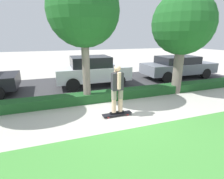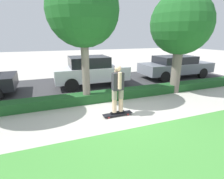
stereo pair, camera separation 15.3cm
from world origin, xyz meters
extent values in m
plane|color=#BCB7AD|center=(0.00, 0.00, 0.00)|extent=(60.00, 60.00, 0.00)
cube|color=#47933D|center=(0.00, -3.00, 0.01)|extent=(18.61, 4.00, 0.01)
cube|color=#38383A|center=(0.00, 4.20, 0.00)|extent=(18.61, 5.00, 0.01)
cube|color=#1E5123|center=(0.00, 1.60, 0.19)|extent=(18.61, 0.60, 0.38)
cube|color=black|center=(-0.06, -0.03, 0.07)|extent=(1.04, 0.24, 0.02)
cylinder|color=red|center=(0.29, -0.12, 0.03)|extent=(0.06, 0.04, 0.06)
cylinder|color=red|center=(0.29, 0.06, 0.03)|extent=(0.06, 0.04, 0.06)
cylinder|color=red|center=(-0.41, -0.12, 0.03)|extent=(0.06, 0.04, 0.06)
cylinder|color=red|center=(-0.41, 0.06, 0.03)|extent=(0.06, 0.04, 0.06)
cube|color=black|center=(-0.18, -0.03, 0.12)|extent=(0.26, 0.09, 0.07)
cylinder|color=beige|center=(-0.18, -0.03, 0.54)|extent=(0.15, 0.15, 0.78)
cylinder|color=gray|center=(-0.18, -0.03, 0.78)|extent=(0.17, 0.17, 0.31)
cube|color=black|center=(0.06, -0.03, 0.12)|extent=(0.26, 0.09, 0.07)
cylinder|color=beige|center=(0.06, -0.03, 0.54)|extent=(0.15, 0.15, 0.78)
cylinder|color=gray|center=(0.06, -0.03, 0.78)|extent=(0.17, 0.17, 0.31)
cube|color=#333338|center=(-0.06, -0.03, 1.22)|extent=(0.37, 0.20, 0.57)
cylinder|color=beige|center=(-0.06, -0.19, 1.28)|extent=(0.12, 0.12, 0.54)
cylinder|color=beige|center=(-0.06, 0.12, 1.28)|extent=(0.12, 0.12, 0.54)
sphere|color=beige|center=(-0.06, -0.03, 1.65)|extent=(0.22, 0.22, 0.22)
cylinder|color=#70665B|center=(-0.77, 1.52, 1.39)|extent=(0.30, 0.30, 2.79)
sphere|color=#1E5B23|center=(-0.77, 1.52, 3.50)|extent=(2.59, 2.59, 2.59)
cylinder|color=#70665B|center=(3.56, 1.47, 1.21)|extent=(0.44, 0.44, 2.42)
sphere|color=#1E5B23|center=(3.56, 1.47, 3.16)|extent=(2.70, 2.70, 2.70)
cylinder|color=black|center=(-4.34, 4.96, 0.30)|extent=(0.61, 0.23, 0.61)
cube|color=silver|center=(0.09, 4.11, 0.70)|extent=(3.94, 1.90, 0.71)
cube|color=black|center=(-0.03, 4.11, 1.32)|extent=(2.06, 1.65, 0.54)
cylinder|color=black|center=(1.30, 3.26, 0.34)|extent=(0.68, 0.22, 0.68)
cylinder|color=black|center=(1.30, 4.95, 0.34)|extent=(0.68, 0.22, 0.68)
cylinder|color=black|center=(-1.12, 3.26, 0.34)|extent=(0.68, 0.22, 0.68)
cylinder|color=black|center=(-1.12, 4.95, 0.34)|extent=(0.68, 0.22, 0.68)
cube|color=slate|center=(5.81, 4.10, 0.64)|extent=(4.78, 1.85, 0.63)
cube|color=black|center=(5.66, 4.10, 1.18)|extent=(2.49, 1.63, 0.45)
cylinder|color=black|center=(7.29, 3.25, 0.33)|extent=(0.66, 0.22, 0.66)
cylinder|color=black|center=(7.29, 4.94, 0.33)|extent=(0.66, 0.22, 0.66)
cylinder|color=black|center=(4.33, 3.25, 0.33)|extent=(0.66, 0.22, 0.66)
cylinder|color=black|center=(4.33, 4.94, 0.33)|extent=(0.66, 0.22, 0.66)
camera|label=1|loc=(-2.04, -5.16, 2.63)|focal=28.00mm
camera|label=2|loc=(-2.19, -5.10, 2.63)|focal=28.00mm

